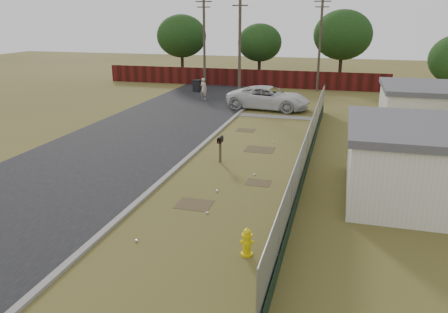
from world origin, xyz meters
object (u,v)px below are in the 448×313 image
(fire_hydrant, at_px, (247,242))
(trash_bin, at_px, (197,86))
(mailbox, at_px, (220,142))
(pedestrian, at_px, (204,89))
(pickup_truck, at_px, (269,98))

(fire_hydrant, height_order, trash_bin, trash_bin)
(mailbox, xyz_separation_m, trash_bin, (-8.13, 20.31, -0.49))
(fire_hydrant, relative_size, pedestrian, 0.49)
(fire_hydrant, bearing_deg, mailbox, 111.04)
(fire_hydrant, xyz_separation_m, pickup_truck, (-3.20, 22.36, 0.46))
(pedestrian, bearing_deg, mailbox, 133.25)
(pickup_truck, height_order, trash_bin, pickup_truck)
(trash_bin, bearing_deg, pedestrian, -63.63)
(mailbox, bearing_deg, trash_bin, 111.82)
(fire_hydrant, height_order, pickup_truck, pickup_truck)
(pickup_truck, bearing_deg, pedestrian, 74.12)
(pickup_truck, height_order, pedestrian, pedestrian)
(fire_hydrant, relative_size, trash_bin, 0.82)
(fire_hydrant, distance_m, pickup_truck, 22.59)
(pickup_truck, relative_size, trash_bin, 5.65)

